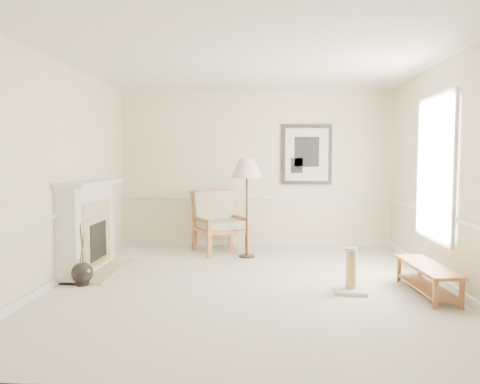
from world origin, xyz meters
The scene contains 8 objects.
ground centered at (0.00, 0.00, 0.00)m, with size 5.50×5.50×0.00m, color silver.
room centered at (0.14, 0.08, 1.87)m, with size 5.04×5.54×2.92m.
fireplace centered at (-2.34, 0.60, 0.64)m, with size 0.64×1.64×1.31m.
floor_vase centered at (-2.15, -0.14, 0.15)m, with size 0.28×0.28×0.81m.
armchair centered at (-0.64, 2.20, 0.57)m, with size 1.10×1.13×1.06m.
floor_lamp centered at (-0.11, 1.70, 1.43)m, with size 0.61×0.61×1.64m.
bench centered at (2.15, -0.30, 0.24)m, with size 0.45×1.27×0.36m.
scratching_post centered at (1.25, -0.27, 0.17)m, with size 0.43×0.43×0.55m.
Camera 1 is at (0.21, -5.94, 1.63)m, focal length 35.00 mm.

